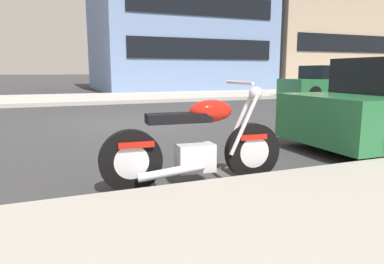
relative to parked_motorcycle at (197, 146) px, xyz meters
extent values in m
plane|color=#333335|center=(0.43, 4.81, -0.43)|extent=(260.00, 260.00, 0.00)
cube|color=#ADA89E|center=(12.43, 12.31, -0.36)|extent=(120.00, 5.00, 0.14)
cube|color=silver|center=(0.43, 0.42, -0.43)|extent=(0.12, 2.20, 0.01)
cylinder|color=black|center=(0.67, -0.04, -0.11)|extent=(0.65, 0.15, 0.65)
cylinder|color=silver|center=(0.67, -0.04, -0.11)|extent=(0.36, 0.14, 0.35)
cylinder|color=black|center=(-0.71, 0.05, -0.11)|extent=(0.65, 0.15, 0.65)
cylinder|color=silver|center=(-0.71, 0.05, -0.11)|extent=(0.36, 0.14, 0.35)
cube|color=silver|center=(-0.02, 0.00, -0.12)|extent=(0.42, 0.28, 0.30)
cube|color=black|center=(-0.20, 0.02, 0.31)|extent=(0.69, 0.26, 0.10)
ellipsoid|color=#B7190F|center=(0.16, -0.01, 0.37)|extent=(0.49, 0.27, 0.24)
cube|color=#B7190F|center=(-0.66, 0.04, 0.07)|extent=(0.37, 0.20, 0.06)
cube|color=#B7190F|center=(0.65, -0.04, 0.07)|extent=(0.33, 0.18, 0.06)
cylinder|color=silver|center=(0.53, 0.04, 0.21)|extent=(0.34, 0.06, 0.65)
cylinder|color=silver|center=(0.52, -0.10, 0.21)|extent=(0.34, 0.06, 0.65)
cylinder|color=silver|center=(0.49, -0.03, 0.67)|extent=(0.07, 0.62, 0.04)
sphere|color=silver|center=(0.69, -0.04, 0.55)|extent=(0.15, 0.15, 0.15)
cylinder|color=silver|center=(-0.33, -0.12, -0.22)|extent=(0.71, 0.13, 0.16)
cylinder|color=black|center=(2.77, 1.38, -0.12)|extent=(0.62, 0.23, 0.62)
cube|color=#236638|center=(10.05, 9.01, 0.09)|extent=(4.15, 2.07, 0.73)
cube|color=black|center=(10.10, 9.01, 0.75)|extent=(2.12, 1.81, 0.57)
cylinder|color=black|center=(8.67, 8.25, -0.12)|extent=(0.63, 0.26, 0.62)
cylinder|color=black|center=(8.77, 9.93, -0.12)|extent=(0.63, 0.26, 0.62)
cylinder|color=black|center=(11.34, 8.09, -0.12)|extent=(0.63, 0.26, 0.62)
cylinder|color=black|center=(11.43, 9.77, -0.12)|extent=(0.63, 0.26, 0.62)
cube|color=#6B84B2|center=(6.44, 19.99, 5.07)|extent=(10.04, 10.75, 11.00)
cube|color=black|center=(6.44, 14.58, 1.99)|extent=(8.43, 0.06, 1.10)
cube|color=black|center=(6.44, 14.58, 4.26)|extent=(8.43, 0.06, 1.10)
cube|color=black|center=(16.53, 14.58, 2.56)|extent=(7.73, 0.06, 1.10)
camera|label=1|loc=(-1.42, -3.41, 0.79)|focal=32.91mm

